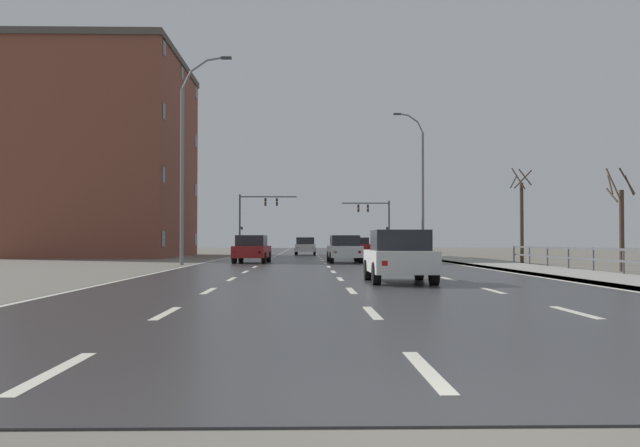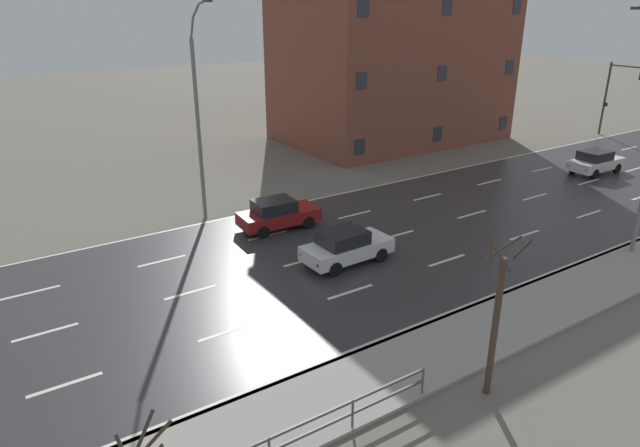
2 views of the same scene
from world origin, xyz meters
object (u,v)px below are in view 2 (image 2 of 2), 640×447
object	(u,v)px
traffic_signal_left	(625,87)
car_near_left	(346,246)
brick_building	(393,39)
street_lamp_left_bank	(199,119)
car_distant	(278,214)
car_far_left	(596,162)

from	to	relation	value
traffic_signal_left	car_near_left	world-z (taller)	traffic_signal_left
car_near_left	brick_building	distance (m)	26.16
street_lamp_left_bank	car_distant	size ratio (longest dim) A/B	2.64
car_far_left	traffic_signal_left	bearing A→B (deg)	115.56
car_near_left	brick_building	world-z (taller)	brick_building
traffic_signal_left	car_far_left	size ratio (longest dim) A/B	1.49
street_lamp_left_bank	car_near_left	bearing A→B (deg)	19.75
street_lamp_left_bank	car_far_left	xyz separation A→B (m)	(6.37, 25.41, -4.58)
street_lamp_left_bank	brick_building	world-z (taller)	brick_building
street_lamp_left_bank	car_far_left	world-z (taller)	street_lamp_left_bank
car_far_left	car_distant	world-z (taller)	same
car_distant	brick_building	distance (m)	23.27
street_lamp_left_bank	car_far_left	size ratio (longest dim) A/B	2.68
traffic_signal_left	car_far_left	distance (m)	13.12
car_near_left	car_distant	distance (m)	5.27
car_distant	brick_building	world-z (taller)	brick_building
car_far_left	car_near_left	bearing A→B (deg)	-83.70
car_distant	street_lamp_left_bank	bearing A→B (deg)	-139.52
street_lamp_left_bank	car_near_left	distance (m)	10.19
brick_building	traffic_signal_left	bearing A→B (deg)	57.15
car_far_left	brick_building	xyz separation A→B (m)	(-15.88, -4.87, 7.26)
car_far_left	street_lamp_left_bank	bearing A→B (deg)	-103.38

